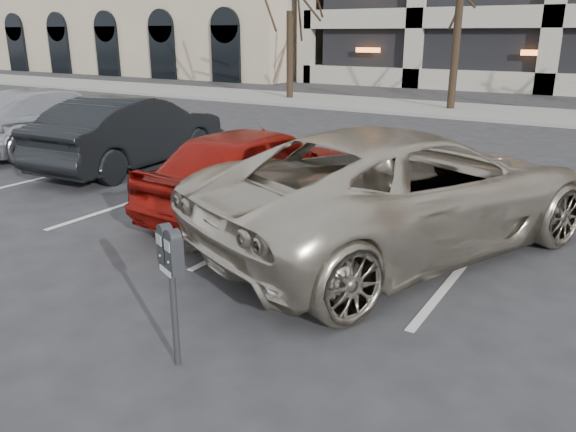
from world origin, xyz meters
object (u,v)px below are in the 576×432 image
(suv_silver, at_px, (404,189))
(car_dark, at_px, (132,132))
(parking_meter, at_px, (171,263))
(car_red, at_px, (256,169))
(car_silver, at_px, (56,119))

(suv_silver, bearing_deg, car_dark, 10.53)
(suv_silver, bearing_deg, parking_meter, 103.79)
(car_red, xyz_separation_m, car_silver, (-7.12, 1.62, 0.04))
(suv_silver, relative_size, car_silver, 1.22)
(parking_meter, bearing_deg, car_dark, 162.52)
(parking_meter, xyz_separation_m, car_red, (-1.94, 4.00, -0.24))
(suv_silver, height_order, car_silver, suv_silver)
(car_dark, bearing_deg, car_silver, -11.96)
(car_silver, bearing_deg, suv_silver, 171.98)
(suv_silver, bearing_deg, car_red, 17.67)
(suv_silver, height_order, car_dark, suv_silver)
(car_red, bearing_deg, car_silver, -8.95)
(parking_meter, height_order, car_silver, car_silver)
(parking_meter, relative_size, car_dark, 0.27)
(parking_meter, xyz_separation_m, car_silver, (-9.06, 5.62, -0.20))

